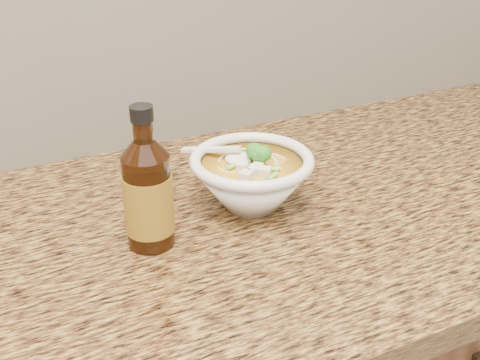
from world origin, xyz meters
name	(u,v)px	position (x,y,z in m)	size (l,w,h in m)	color
counter_slab	(28,278)	(0.00, 1.68, 0.88)	(4.00, 0.68, 0.04)	olive
soup_bowl	(252,180)	(0.34, 1.69, 0.94)	(0.19, 0.19, 0.11)	white
hot_sauce_bottle	(148,195)	(0.17, 1.65, 0.98)	(0.08, 0.08, 0.21)	#331707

